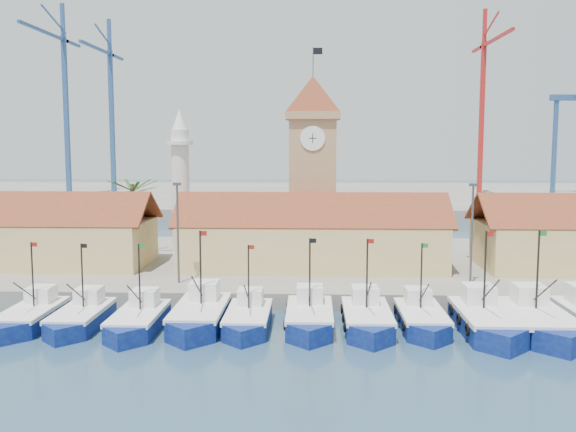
{
  "coord_description": "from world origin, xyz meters",
  "views": [
    {
      "loc": [
        0.02,
        -44.24,
        14.05
      ],
      "look_at": [
        -2.38,
        18.0,
        6.9
      ],
      "focal_mm": 40.0,
      "sensor_mm": 36.0,
      "label": 1
    }
  ],
  "objects_px": {
    "boat_5": "(310,319)",
    "clock_tower": "(313,162)",
    "minaret": "(181,181)",
    "boat_0": "(30,318)"
  },
  "relations": [
    {
      "from": "minaret",
      "to": "boat_5",
      "type": "bearing_deg",
      "value": -59.27
    },
    {
      "from": "boat_5",
      "to": "minaret",
      "type": "distance_m",
      "value": 30.38
    },
    {
      "from": "boat_5",
      "to": "minaret",
      "type": "relative_size",
      "value": 0.59
    },
    {
      "from": "boat_5",
      "to": "minaret",
      "type": "height_order",
      "value": "minaret"
    },
    {
      "from": "boat_0",
      "to": "clock_tower",
      "type": "relative_size",
      "value": 0.4
    },
    {
      "from": "boat_5",
      "to": "clock_tower",
      "type": "bearing_deg",
      "value": 89.56
    },
    {
      "from": "boat_0",
      "to": "minaret",
      "type": "bearing_deg",
      "value": 75.47
    },
    {
      "from": "boat_5",
      "to": "clock_tower",
      "type": "xyz_separation_m",
      "value": [
        0.17,
        22.94,
        11.21
      ]
    },
    {
      "from": "boat_0",
      "to": "clock_tower",
      "type": "xyz_separation_m",
      "value": [
        21.56,
        23.3,
        11.25
      ]
    },
    {
      "from": "boat_5",
      "to": "minaret",
      "type": "xyz_separation_m",
      "value": [
        -14.83,
        24.94,
        8.98
      ]
    }
  ]
}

